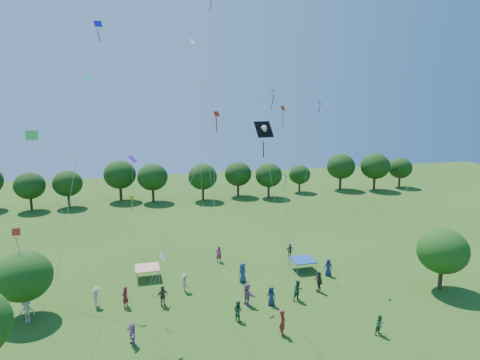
# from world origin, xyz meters

# --- Properties ---
(near_tree_north) EXTENTS (4.26, 4.26, 5.20)m
(near_tree_north) POSITION_xyz_m (-15.49, 19.71, 3.28)
(near_tree_north) COLOR #422B19
(near_tree_north) RESTS_ON ground
(near_tree_east) EXTENTS (4.32, 4.32, 5.49)m
(near_tree_east) POSITION_xyz_m (18.60, 15.58, 3.53)
(near_tree_east) COLOR #422B19
(near_tree_east) RESTS_ON ground
(treeline) EXTENTS (88.01, 8.77, 6.77)m
(treeline) POSITION_xyz_m (-1.73, 55.43, 4.09)
(treeline) COLOR #422B19
(treeline) RESTS_ON ground
(tent_red_stripe) EXTENTS (2.20, 2.20, 1.10)m
(tent_red_stripe) POSITION_xyz_m (-6.15, 24.54, 1.04)
(tent_red_stripe) COLOR #EF3F1C
(tent_red_stripe) RESTS_ON ground
(tent_blue) EXTENTS (2.20, 2.20, 1.10)m
(tent_blue) POSITION_xyz_m (8.63, 22.64, 1.04)
(tent_blue) COLOR #174199
(tent_blue) RESTS_ON ground
(crowd_person_0) EXTENTS (0.86, 0.85, 1.58)m
(crowd_person_0) POSITION_xyz_m (3.30, 16.57, 0.79)
(crowd_person_0) COLOR navy
(crowd_person_0) RESTS_ON ground
(crowd_person_1) EXTENTS (0.62, 0.80, 1.90)m
(crowd_person_1) POSITION_xyz_m (2.62, 12.14, 0.95)
(crowd_person_1) COLOR maroon
(crowd_person_1) RESTS_ON ground
(crowd_person_2) EXTENTS (0.83, 0.61, 1.50)m
(crowd_person_2) POSITION_xyz_m (9.31, 10.41, 0.75)
(crowd_person_2) COLOR #296033
(crowd_person_2) RESTS_ON ground
(crowd_person_3) EXTENTS (0.76, 1.16, 1.63)m
(crowd_person_3) POSITION_xyz_m (-10.38, 19.94, 0.82)
(crowd_person_3) COLOR #BFAD98
(crowd_person_3) RESTS_ON ground
(crowd_person_4) EXTENTS (0.95, 0.53, 1.53)m
(crowd_person_4) POSITION_xyz_m (8.61, 26.07, 0.76)
(crowd_person_4) COLOR #36312B
(crowd_person_4) RESTS_ON ground
(crowd_person_5) EXTENTS (1.12, 1.84, 1.86)m
(crowd_person_5) POSITION_xyz_m (1.43, 17.13, 0.93)
(crowd_person_5) COLOR #A66191
(crowd_person_5) RESTS_ON ground
(crowd_person_6) EXTENTS (1.03, 0.90, 1.83)m
(crowd_person_6) POSITION_xyz_m (2.21, 21.49, 0.92)
(crowd_person_6) COLOR navy
(crowd_person_6) RESTS_ON ground
(crowd_person_7) EXTENTS (0.73, 0.77, 1.74)m
(crowd_person_7) POSITION_xyz_m (-8.15, 19.31, 0.87)
(crowd_person_7) COLOR maroon
(crowd_person_7) RESTS_ON ground
(crowd_person_8) EXTENTS (0.78, 0.88, 1.58)m
(crowd_person_8) POSITION_xyz_m (0.08, 14.90, 0.79)
(crowd_person_8) COLOR #25583A
(crowd_person_8) RESTS_ON ground
(crowd_person_9) EXTENTS (1.17, 0.61, 1.72)m
(crowd_person_9) POSITION_xyz_m (-15.27, 18.71, 0.86)
(crowd_person_9) COLOR #C1B89A
(crowd_person_9) RESTS_ON ground
(crowd_person_10) EXTENTS (1.11, 0.86, 1.72)m
(crowd_person_10) POSITION_xyz_m (-5.23, 18.66, 0.86)
(crowd_person_10) COLOR #463C38
(crowd_person_10) RESTS_ON ground
(crowd_person_11) EXTENTS (0.83, 1.54, 1.57)m
(crowd_person_11) POSITION_xyz_m (-7.69, 13.64, 0.78)
(crowd_person_11) COLOR #AB64A0
(crowd_person_11) RESTS_ON ground
(crowd_person_12) EXTENTS (0.90, 0.86, 1.64)m
(crowd_person_12) POSITION_xyz_m (10.44, 20.78, 0.82)
(crowd_person_12) COLOR navy
(crowd_person_12) RESTS_ON ground
(crowd_person_13) EXTENTS (0.66, 0.45, 1.67)m
(crowd_person_13) POSITION_xyz_m (1.14, 26.88, 0.84)
(crowd_person_13) COLOR maroon
(crowd_person_13) RESTS_ON ground
(crowd_person_14) EXTENTS (0.98, 0.69, 1.80)m
(crowd_person_14) POSITION_xyz_m (5.70, 16.74, 0.90)
(crowd_person_14) COLOR #214F2F
(crowd_person_14) RESTS_ON ground
(crowd_person_15) EXTENTS (0.67, 1.11, 1.59)m
(crowd_person_15) POSITION_xyz_m (-3.12, 20.88, 0.79)
(crowd_person_15) COLOR #A7A186
(crowd_person_15) RESTS_ON ground
(crowd_person_16) EXTENTS (0.57, 1.11, 1.83)m
(crowd_person_16) POSITION_xyz_m (8.09, 17.87, 0.92)
(crowd_person_16) COLOR #38322D
(crowd_person_16) RESTS_ON ground
(pirate_kite) EXTENTS (2.75, 1.84, 13.67)m
(pirate_kite) POSITION_xyz_m (1.78, 14.13, 14.23)
(pirate_kite) COLOR black
(red_high_kite) EXTENTS (1.04, 3.77, 25.07)m
(red_high_kite) POSITION_xyz_m (-1.10, 17.31, 20.94)
(red_high_kite) COLOR red
(small_kite_0) EXTENTS (2.49, 1.41, 5.69)m
(small_kite_0) POSITION_xyz_m (-15.52, 20.00, 6.06)
(small_kite_0) COLOR red
(small_kite_1) EXTENTS (0.56, 2.38, 14.51)m
(small_kite_1) POSITION_xyz_m (7.53, 25.49, 12.51)
(small_kite_1) COLOR #F9380D
(small_kite_2) EXTENTS (4.15, 2.43, 9.77)m
(small_kite_2) POSITION_xyz_m (9.59, 10.77, 8.33)
(small_kite_2) COLOR #DAF415
(small_kite_3) EXTENTS (0.40, 1.19, 7.94)m
(small_kite_3) POSITION_xyz_m (7.42, 24.29, 7.38)
(small_kite_3) COLOR #167C45
(small_kite_4) EXTENTS (4.68, 5.71, 21.81)m
(small_kite_4) POSITION_xyz_m (-10.26, 25.31, 18.08)
(small_kite_4) COLOR #1811AF
(small_kite_5) EXTENTS (1.04, 0.75, 11.19)m
(small_kite_5) POSITION_xyz_m (-7.18, 17.42, 10.57)
(small_kite_5) COLOR #6B1CAC
(small_kite_6) EXTENTS (2.19, 1.12, 4.95)m
(small_kite_6) POSITION_xyz_m (-5.68, 13.64, 5.50)
(small_kite_6) COLOR white
(small_kite_7) EXTENTS (3.56, 4.86, 17.21)m
(small_kite_7) POSITION_xyz_m (-11.10, 24.41, 14.03)
(small_kite_7) COLOR #0BA89C
(small_kite_8) EXTENTS (5.69, 2.37, 14.49)m
(small_kite_8) POSITION_xyz_m (-3.96, 11.24, 11.20)
(small_kite_8) COLOR red
(small_kite_9) EXTENTS (5.31, 1.36, 6.66)m
(small_kite_9) POSITION_xyz_m (-6.22, 24.32, 6.34)
(small_kite_9) COLOR orange
(small_kite_10) EXTENTS (2.29, 3.90, 16.23)m
(small_kite_10) POSITION_xyz_m (-2.20, 13.80, 12.53)
(small_kite_10) COLOR #C4DE13
(small_kite_11) EXTENTS (3.76, 1.72, 13.17)m
(small_kite_11) POSITION_xyz_m (-12.91, 16.58, 12.39)
(small_kite_11) COLOR #178325
(small_kite_12) EXTENTS (3.41, 3.84, 15.83)m
(small_kite_12) POSITION_xyz_m (1.66, 10.46, 12.23)
(small_kite_12) COLOR blue
(small_kite_13) EXTENTS (2.78, 0.63, 15.04)m
(small_kite_13) POSITION_xyz_m (9.66, 23.44, 12.87)
(small_kite_13) COLOR #5A1687
(small_kite_14) EXTENTS (1.26, 0.83, 20.51)m
(small_kite_14) POSITION_xyz_m (-1.04, 26.01, 16.74)
(small_kite_14) COLOR white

